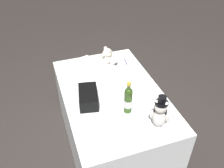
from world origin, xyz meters
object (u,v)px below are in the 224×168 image
signing_pen (126,62)px  gift_case_black (88,97)px  guestbook (82,63)px  teddy_bear_bride (109,58)px  champagne_bottle (128,100)px  teddy_bear_groom (160,113)px

signing_pen → gift_case_black: 0.78m
signing_pen → guestbook: guestbook is taller
teddy_bear_bride → champagne_bottle: 0.74m
teddy_bear_groom → teddy_bear_bride: 0.97m
champagne_bottle → signing_pen: bearing=159.7°
champagne_bottle → signing_pen: champagne_bottle is taller
gift_case_black → guestbook: gift_case_black is taller
signing_pen → guestbook: bearing=-104.8°
teddy_bear_groom → gift_case_black: (-0.45, -0.48, -0.06)m
teddy_bear_groom → gift_case_black: 0.67m
teddy_bear_bride → guestbook: 0.33m
teddy_bear_groom → champagne_bottle: champagne_bottle is taller
champagne_bottle → guestbook: (-0.88, -0.21, -0.12)m
signing_pen → teddy_bear_bride: bearing=-85.3°
teddy_bear_groom → teddy_bear_bride: teddy_bear_groom is taller
teddy_bear_groom → champagne_bottle: bearing=-140.8°
gift_case_black → guestbook: size_ratio=1.14×
gift_case_black → teddy_bear_bride: bearing=144.4°
signing_pen → guestbook: 0.50m
guestbook → champagne_bottle: bearing=-4.1°
teddy_bear_groom → teddy_bear_bride: bearing=-173.0°
champagne_bottle → gift_case_black: champagne_bottle is taller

